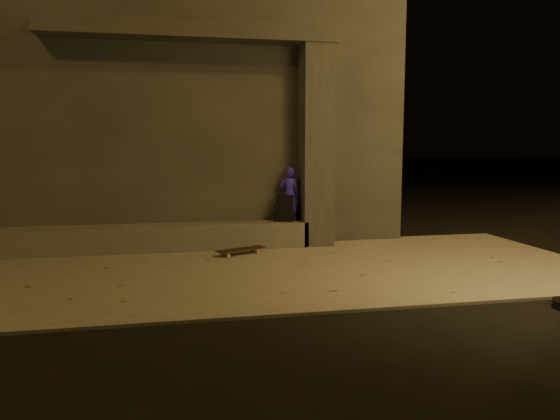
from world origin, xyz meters
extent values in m
plane|color=black|center=(0.00, 0.00, 0.00)|extent=(120.00, 120.00, 0.00)
cube|color=#666259|center=(0.00, 2.00, 0.02)|extent=(11.00, 4.40, 0.04)
cube|color=#353330|center=(-1.00, 6.50, 2.60)|extent=(9.00, 5.00, 5.20)
cube|color=#52504A|center=(-1.50, 3.75, 0.27)|extent=(6.00, 0.55, 0.45)
cube|color=#353330|center=(1.70, 3.75, 1.84)|extent=(0.55, 0.55, 3.60)
cube|color=#353330|center=(-0.50, 3.80, 3.78)|extent=(5.00, 0.70, 0.28)
imported|color=#291AAE|center=(1.20, 3.75, 0.98)|extent=(0.39, 0.30, 0.98)
cube|color=black|center=(1.10, 3.75, 0.63)|extent=(0.40, 0.33, 0.28)
cube|color=black|center=(1.10, 3.75, 0.87)|extent=(0.30, 0.15, 0.20)
cube|color=black|center=(0.22, 3.10, 0.13)|extent=(0.88, 0.56, 0.02)
cylinder|color=#B67A49|center=(0.45, 3.30, 0.07)|extent=(0.07, 0.06, 0.06)
cylinder|color=#B67A49|center=(0.52, 3.14, 0.07)|extent=(0.07, 0.06, 0.06)
cylinder|color=#B67A49|center=(-0.08, 3.06, 0.07)|extent=(0.07, 0.06, 0.06)
cylinder|color=#B67A49|center=(-0.01, 2.90, 0.07)|extent=(0.07, 0.06, 0.06)
cube|color=#99999E|center=(0.48, 3.22, 0.11)|extent=(0.12, 0.19, 0.02)
cube|color=#99999E|center=(-0.04, 2.98, 0.11)|extent=(0.12, 0.19, 0.02)
camera|label=1|loc=(-0.97, -5.86, 1.90)|focal=35.00mm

